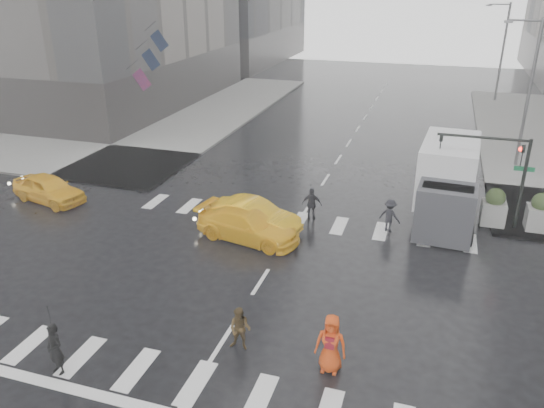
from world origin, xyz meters
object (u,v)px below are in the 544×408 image
(pedestrian_brown, at_px, (240,329))
(taxi_mid, at_px, (253,216))
(taxi_front, at_px, (49,189))
(pedestrian_orange, at_px, (331,344))
(box_truck, at_px, (447,181))
(traffic_signal_pole, at_px, (502,164))

(pedestrian_brown, height_order, taxi_mid, pedestrian_brown)
(pedestrian_brown, distance_m, taxi_front, 16.36)
(pedestrian_brown, bearing_deg, pedestrian_orange, -3.97)
(taxi_mid, bearing_deg, box_truck, -53.24)
(box_truck, bearing_deg, taxi_front, -164.66)
(traffic_signal_pole, bearing_deg, box_truck, 168.69)
(pedestrian_orange, xyz_separation_m, taxi_front, (-17.03, 8.49, -0.24))
(taxi_front, bearing_deg, taxi_mid, -76.59)
(traffic_signal_pole, bearing_deg, pedestrian_orange, -113.67)
(pedestrian_orange, height_order, box_truck, box_truck)
(traffic_signal_pole, distance_m, pedestrian_brown, 14.87)
(taxi_mid, height_order, box_truck, box_truck)
(pedestrian_brown, bearing_deg, taxi_mid, 105.09)
(taxi_front, relative_size, box_truck, 0.62)
(traffic_signal_pole, distance_m, taxi_front, 22.82)
(pedestrian_orange, bearing_deg, box_truck, 75.80)
(taxi_front, bearing_deg, traffic_signal_pole, -66.93)
(pedestrian_orange, xyz_separation_m, box_truck, (3.08, 12.65, 1.01))
(traffic_signal_pole, xyz_separation_m, pedestrian_orange, (-5.35, -12.20, -2.24))
(taxi_front, distance_m, taxi_mid, 11.57)
(pedestrian_orange, height_order, taxi_front, pedestrian_orange)
(traffic_signal_pole, distance_m, taxi_mid, 11.70)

